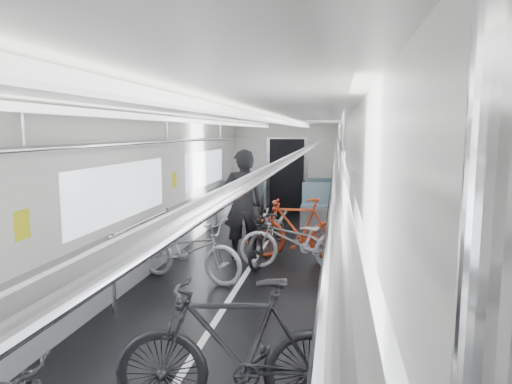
% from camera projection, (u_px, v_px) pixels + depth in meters
% --- Properties ---
extents(car_shell, '(3.02, 14.01, 2.41)m').
position_uv_depth(car_shell, '(254.00, 196.00, 7.63)').
color(car_shell, black).
rests_on(car_shell, ground).
extents(bike_left_far, '(1.89, 1.09, 0.94)m').
position_uv_depth(bike_left_far, '(189.00, 249.00, 6.74)').
color(bike_left_far, '#9D9DA1').
rests_on(bike_left_far, floor).
extents(bike_right_near, '(1.90, 0.83, 1.11)m').
position_uv_depth(bike_right_near, '(235.00, 349.00, 3.47)').
color(bike_right_near, black).
rests_on(bike_right_near, floor).
extents(bike_right_mid, '(1.84, 0.73, 0.95)m').
position_uv_depth(bike_right_mid, '(296.00, 240.00, 7.27)').
color(bike_right_mid, '#9D9DA2').
rests_on(bike_right_mid, floor).
extents(bike_right_far, '(1.80, 0.51, 1.08)m').
position_uv_depth(bike_right_far, '(298.00, 229.00, 7.85)').
color(bike_right_far, '#A63114').
rests_on(bike_right_far, floor).
extents(bike_aisle, '(0.93, 1.83, 0.92)m').
position_uv_depth(bike_aisle, '(269.00, 235.00, 7.76)').
color(bike_aisle, black).
rests_on(bike_aisle, floor).
extents(person_standing, '(0.80, 0.64, 1.90)m').
position_uv_depth(person_standing, '(243.00, 204.00, 7.87)').
color(person_standing, black).
rests_on(person_standing, floor).
extents(person_seated, '(0.90, 0.78, 1.59)m').
position_uv_depth(person_seated, '(243.00, 191.00, 10.94)').
color(person_seated, '#2A2930').
rests_on(person_seated, floor).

